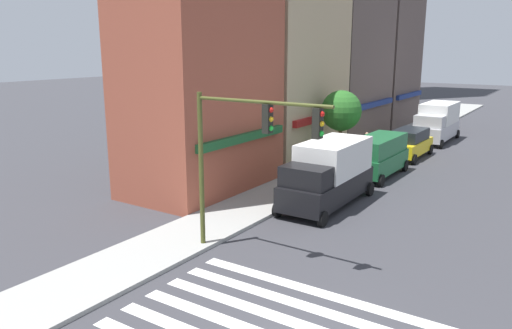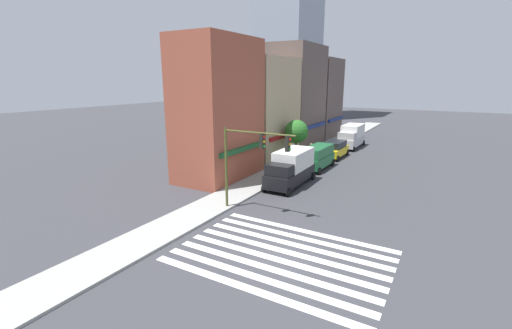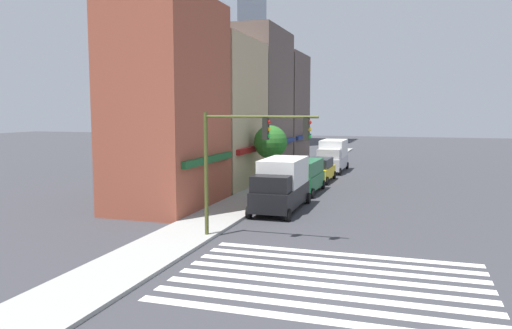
% 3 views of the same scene
% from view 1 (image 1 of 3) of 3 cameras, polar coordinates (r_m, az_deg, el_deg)
% --- Properties ---
extents(sidewalk_left, '(120.00, 3.00, 0.15)m').
position_cam_1_polar(sidewalk_left, '(17.26, -18.18, -12.38)').
color(sidewalk_left, '#9E9E99').
rests_on(sidewalk_left, ground_plane).
extents(storefront_row, '(35.03, 5.30, 13.37)m').
position_cam_1_polar(storefront_row, '(37.13, 7.28, 11.38)').
color(storefront_row, '#9E4C38').
rests_on(storefront_row, ground_plane).
extents(traffic_signal, '(0.32, 5.27, 5.81)m').
position_cam_1_polar(traffic_signal, '(16.86, -1.20, 2.67)').
color(traffic_signal, '#474C1E').
rests_on(traffic_signal, ground_plane).
extents(box_truck_black, '(6.22, 2.42, 3.04)m').
position_cam_1_polar(box_truck_black, '(23.71, 8.29, -0.94)').
color(box_truck_black, black).
rests_on(box_truck_black, ground_plane).
extents(van_green, '(5.03, 2.22, 2.34)m').
position_cam_1_polar(van_green, '(29.74, 13.76, 1.12)').
color(van_green, '#1E6638').
rests_on(van_green, ground_plane).
extents(suv_yellow, '(4.73, 2.12, 1.94)m').
position_cam_1_polar(suv_yellow, '(35.43, 17.11, 2.40)').
color(suv_yellow, yellow).
rests_on(suv_yellow, ground_plane).
extents(box_truck_silver, '(6.21, 2.42, 3.04)m').
position_cam_1_polar(box_truck_silver, '(42.15, 19.98, 4.61)').
color(box_truck_silver, '#B7B7BC').
rests_on(box_truck_silver, ground_plane).
extents(pedestrian_red_jacket, '(0.32, 0.32, 1.77)m').
position_cam_1_polar(pedestrian_red_jacket, '(33.62, 12.51, 2.19)').
color(pedestrian_red_jacket, '#23232D').
rests_on(pedestrian_red_jacket, sidewalk_left).
extents(street_tree, '(2.50, 2.50, 4.65)m').
position_cam_1_polar(street_tree, '(31.22, 9.71, 6.05)').
color(street_tree, brown).
rests_on(street_tree, sidewalk_left).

